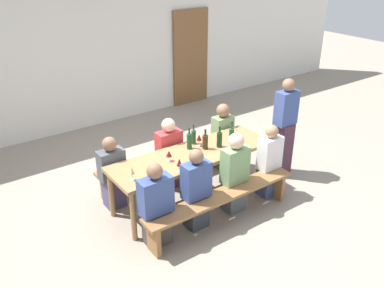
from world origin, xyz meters
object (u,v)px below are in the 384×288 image
Objects in this scene: wine_bottle_2 at (219,139)px; wine_bottle_3 at (231,135)px; wine_glass_0 at (132,171)px; wine_glass_4 at (179,163)px; seated_guest_far_0 at (112,174)px; wine_glass_1 at (197,154)px; bench_near at (222,200)px; wine_bottle_0 at (205,142)px; bench_far at (167,160)px; seated_guest_far_1 at (169,155)px; seated_guest_near_1 at (196,191)px; seated_guest_near_2 at (234,174)px; tasting_table at (192,159)px; wine_glass_2 at (199,138)px; wine_glass_3 at (169,154)px; seated_guest_near_0 at (156,207)px; seated_guest_far_2 at (222,137)px; wine_bottle_4 at (189,141)px; wooden_door at (191,58)px; wine_bottle_1 at (194,137)px; seated_guest_near_3 at (269,163)px; standing_host at (284,129)px.

wine_bottle_2 is 0.24m from wine_bottle_3.
wine_glass_0 reaches higher than wine_glass_4.
wine_bottle_3 and seated_guest_far_0 have the same top height.
wine_glass_1 is (-0.53, -0.18, 0.00)m from wine_bottle_2.
bench_near is 7.75× the size of wine_bottle_0.
seated_guest_far_1 is at bearing -106.49° from bench_far.
seated_guest_near_1 is (-0.55, -0.54, -0.33)m from wine_bottle_0.
seated_guest_far_1 is (0.26, 1.04, -0.00)m from seated_guest_near_1.
wine_bottle_3 is 1.71× the size of wine_glass_4.
bench_far is at bearing 163.51° from seated_guest_far_1.
tasting_table is at bearing 32.46° from seated_guest_near_2.
wine_glass_2 is 0.61m from wine_glass_3.
seated_guest_far_1 is (0.85, 1.04, 0.00)m from seated_guest_near_0.
wine_glass_2 is 1.35m from seated_guest_near_0.
seated_guest_far_2 is at bearing 62.25° from wine_bottle_3.
wine_bottle_3 is 1.69m from wine_glass_0.
wine_glass_4 is (-0.41, 0.37, 0.52)m from bench_near.
seated_guest_near_1 reaches higher than bench_near.
wine_bottle_4 is at bearing -28.82° from seated_guest_near_1.
seated_guest_far_0 is (-1.66, 0.55, -0.36)m from wine_bottle_3.
seated_guest_far_0 is at bearing 162.38° from wine_glass_2.
wine_bottle_4 is 1.87× the size of wine_glass_1.
seated_guest_near_2 is 1.05× the size of seated_guest_far_2.
wooden_door reaches higher than bench_far.
bench_near is 1.54m from seated_guest_far_0.
seated_guest_near_1 is at bearing -83.64° from wine_glass_3.
bench_far is at bearing 115.80° from wine_bottle_1.
seated_guest_near_3 is 2.21m from seated_guest_far_0.
seated_guest_near_3 is at bearing -10.88° from wine_glass_0.
wine_bottle_3 reaches higher than wine_bottle_2.
bench_near is 1.00× the size of bench_far.
seated_guest_far_1 is at bearing 57.73° from wine_glass_3.
bench_far is at bearing 121.56° from wine_bottle_2.
tasting_table is 0.26m from wine_bottle_4.
seated_guest_near_2 reaches higher than seated_guest_far_0.
wine_bottle_4 is 0.27× the size of seated_guest_near_2.
wooden_door is 1.33× the size of standing_host.
wine_glass_0 is 1.05× the size of wine_glass_2.
wine_glass_4 is at bearing 34.03° from seated_guest_far_0.
wine_bottle_4 is at bearing 15.51° from wine_glass_0.
bench_far is at bearing 134.55° from wine_bottle_3.
wine_glass_1 is at bearing -129.73° from wine_glass_2.
wine_bottle_2 is at bearing 40.51° from seated_guest_far_1.
bench_far is at bearing 84.65° from wine_glass_1.
wine_bottle_2 is at bearing 68.07° from seated_guest_far_0.
seated_guest_near_0 is 1.05m from seated_guest_far_0.
wine_glass_2 is at bearing 139.03° from wine_bottle_2.
seated_guest_near_3 reaches higher than wine_glass_4.
wine_glass_2 is at bearing -38.77° from seated_guest_near_1.
wine_glass_0 is at bearing -162.09° from wine_bottle_1.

